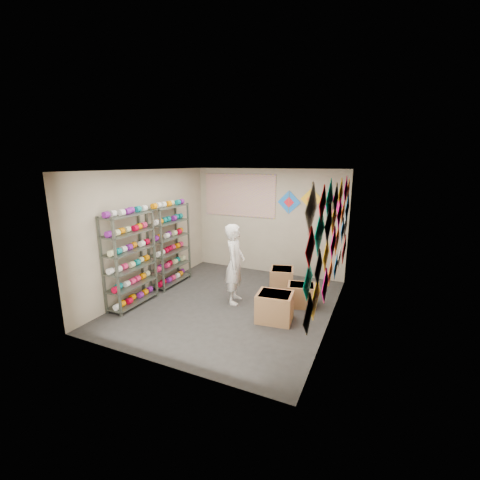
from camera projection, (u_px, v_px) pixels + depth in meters
The scene contains 12 objects.
ground at pixel (230, 304), 6.63m from camera, with size 4.50×4.50×0.00m, color #292623.
room_walls at pixel (229, 226), 6.24m from camera, with size 4.50×4.50×4.50m.
shelf_rack_front at pixel (130, 260), 6.37m from camera, with size 0.40×1.10×1.90m, color #4C5147.
shelf_rack_back at pixel (170, 245), 7.52m from camera, with size 0.40×1.10×1.90m, color #4C5147.
string_spools at pixel (151, 248), 6.92m from camera, with size 0.12×2.36×0.12m.
kite_wall_display at pixel (333, 234), 5.47m from camera, with size 0.06×4.33×2.04m.
back_wall_kites at pixel (308, 202), 7.75m from camera, with size 1.59×0.02×0.67m.
poster at pixel (239, 195), 8.45m from camera, with size 2.00×0.01×1.10m, color #9454B6.
shopkeeper at pixel (235, 264), 6.54m from camera, with size 0.53×0.68×1.65m, color beige.
carton_a at pixel (275, 307), 5.87m from camera, with size 0.63×0.53×0.53m, color brown.
carton_b at pixel (301, 295), 6.50m from camera, with size 0.55×0.45×0.45m, color brown.
carton_c at pixel (282, 279), 7.35m from camera, with size 0.51×0.56×0.49m, color brown.
Camera 1 is at (2.75, -5.49, 2.83)m, focal length 24.00 mm.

